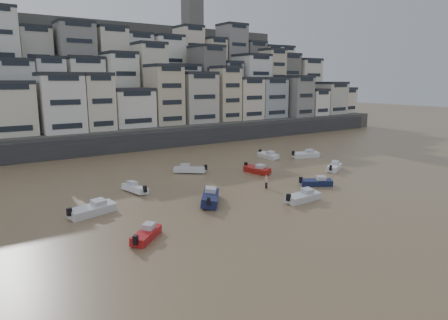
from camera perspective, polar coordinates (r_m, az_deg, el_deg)
ground at (r=28.49m, az=25.83°, el=-19.44°), size 400.00×400.00×0.00m
harbor_wall at (r=83.67m, az=-11.81°, el=2.61°), size 140.00×3.00×3.50m
hillside at (r=121.83m, az=-17.44°, el=10.30°), size 141.04×66.00×50.00m
boat_a at (r=48.05m, az=11.23°, el=-5.03°), size 5.27×1.91×1.42m
boat_b at (r=55.58m, az=13.07°, el=-2.96°), size 4.72×3.75×1.26m
boat_c at (r=46.58m, az=-1.98°, el=-5.16°), size 5.29×6.20×1.69m
boat_d at (r=65.72m, az=15.47°, el=-0.84°), size 5.23×3.79×1.37m
boat_e at (r=61.61m, az=4.74°, el=-1.26°), size 2.35×5.19×1.36m
boat_f at (r=52.29m, az=-12.61°, el=-3.83°), size 2.38×4.90×1.28m
boat_g at (r=75.22m, az=11.62°, el=0.88°), size 5.76×3.38×1.49m
boat_h at (r=61.82m, az=-4.91°, el=-1.18°), size 5.18×4.76×1.45m
boat_i at (r=73.38m, az=6.33°, el=0.75°), size 1.83×5.13×1.38m
boat_j at (r=37.04m, az=-11.06°, el=-10.17°), size 4.34×4.11×1.23m
boat_k at (r=44.73m, az=-18.28°, el=-6.57°), size 5.79×3.17×1.50m
person_pink at (r=53.12m, az=6.07°, el=-3.12°), size 0.44×0.44×1.74m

